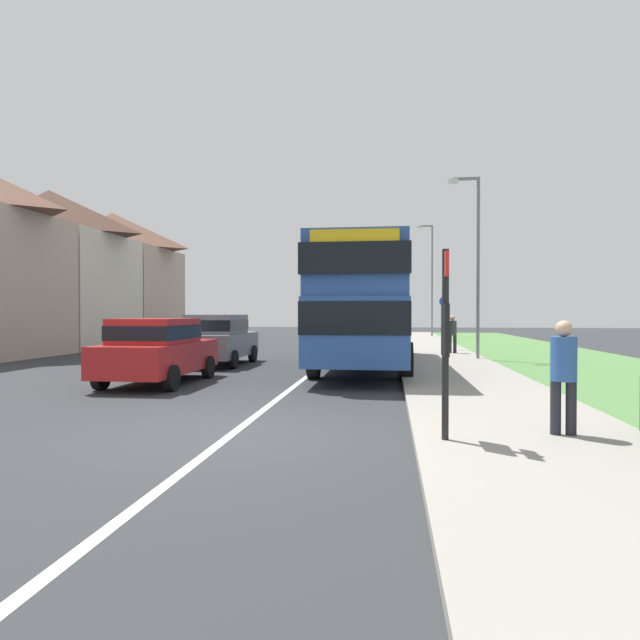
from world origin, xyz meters
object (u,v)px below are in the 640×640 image
Objects in this scene: pedestrian_at_stop at (564,372)px; bus_stop_sign at (445,331)px; parked_car_red at (158,348)px; street_lamp_mid at (475,255)px; parked_car_grey at (218,338)px; double_decker_bus at (365,301)px; cycle_route_sign at (444,321)px; pedestrian_walking_away at (452,332)px; street_lamp_far at (431,274)px.

pedestrian_at_stop is 1.78m from bus_stop_sign.
street_lamp_mid is at bearing 40.02° from parked_car_red.
bus_stop_sign is (6.50, -10.55, 0.60)m from parked_car_grey.
double_decker_bus is 4.35× the size of cycle_route_sign.
cycle_route_sign is at bearing 66.77° from double_decker_bus.
street_lamp_mid is (3.86, 2.74, 1.75)m from double_decker_bus.
pedestrian_at_stop and pedestrian_walking_away have the same top height.
cycle_route_sign is at bearing 97.30° from street_lamp_mid.
street_lamp_far is at bearing 88.13° from cycle_route_sign.
double_decker_bus is 2.75× the size of parked_car_grey.
parked_car_grey is 0.59× the size of street_lamp_mid.
parked_car_red is at bearing -107.98° from street_lamp_far.
pedestrian_walking_away is at bearing 31.38° from parked_car_grey.
pedestrian_at_stop is 0.21× the size of street_lamp_far.
double_decker_bus is at bearing -144.65° from street_lamp_mid.
pedestrian_walking_away is 0.25× the size of street_lamp_mid.
pedestrian_at_stop is at bearing -90.39° from cycle_route_sign.
cycle_route_sign reaches higher than pedestrian_walking_away.
parked_car_red is 1.55× the size of bus_stop_sign.
cycle_route_sign is at bearing 56.15° from parked_car_red.
parked_car_grey is at bearing 128.88° from pedestrian_at_stop.
pedestrian_walking_away is at bearing 57.84° from double_decker_bus.
pedestrian_at_stop is at bearing -32.57° from parked_car_red.
double_decker_bus is at bearing 43.27° from parked_car_red.
street_lamp_mid is 0.83× the size of street_lamp_far.
street_lamp_mid is (8.85, 2.48, 2.95)m from parked_car_grey.
pedestrian_walking_away is at bearing -91.20° from street_lamp_far.
pedestrian_walking_away is at bearing 100.73° from street_lamp_mid.
bus_stop_sign reaches higher than pedestrian_at_stop.
parked_car_red is at bearing 147.43° from pedestrian_at_stop.
cycle_route_sign is at bearing 41.55° from parked_car_grey.
bus_stop_sign is at bearing -93.91° from street_lamp_far.
pedestrian_at_stop is 0.64× the size of bus_stop_sign.
bus_stop_sign is at bearing -163.32° from pedestrian_at_stop.
cycle_route_sign is (3.24, 7.55, -0.72)m from double_decker_bus.
bus_stop_sign is at bearing -58.37° from parked_car_grey.
street_lamp_far is (0.59, 31.84, 3.61)m from pedestrian_at_stop.
pedestrian_walking_away is 0.66× the size of cycle_route_sign.
parked_car_grey is at bearing 121.63° from bus_stop_sign.
bus_stop_sign is at bearing -41.16° from parked_car_red.
parked_car_grey is 9.66m from street_lamp_mid.
cycle_route_sign reaches higher than pedestrian_at_stop.
parked_car_grey is at bearing 90.55° from parked_car_red.
pedestrian_walking_away is 17.07m from street_lamp_far.
parked_car_red is (-4.95, -4.66, -1.24)m from double_decker_bus.
street_lamp_mid is 19.30m from street_lamp_far.
street_lamp_far reaches higher than pedestrian_at_stop.
parked_car_grey is at bearing -148.62° from pedestrian_walking_away.
pedestrian_at_stop is (3.12, -9.81, -1.17)m from double_decker_bus.
bus_stop_sign is (1.51, -10.30, -0.60)m from double_decker_bus.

